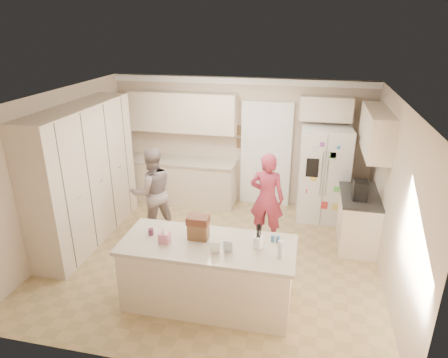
% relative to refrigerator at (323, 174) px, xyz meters
% --- Properties ---
extents(floor, '(5.20, 4.60, 0.02)m').
position_rel_refrigerator_xyz_m(floor, '(-1.70, -1.84, -0.91)').
color(floor, tan).
rests_on(floor, ground).
extents(ceiling, '(5.20, 4.60, 0.02)m').
position_rel_refrigerator_xyz_m(ceiling, '(-1.70, -1.84, 1.71)').
color(ceiling, white).
rests_on(ceiling, wall_back).
extents(wall_back, '(5.20, 0.02, 2.60)m').
position_rel_refrigerator_xyz_m(wall_back, '(-1.70, 0.47, 0.40)').
color(wall_back, beige).
rests_on(wall_back, ground).
extents(wall_front, '(5.20, 0.02, 2.60)m').
position_rel_refrigerator_xyz_m(wall_front, '(-1.70, -4.15, 0.40)').
color(wall_front, beige).
rests_on(wall_front, ground).
extents(wall_left, '(0.02, 4.60, 2.60)m').
position_rel_refrigerator_xyz_m(wall_left, '(-4.31, -1.84, 0.40)').
color(wall_left, beige).
rests_on(wall_left, ground).
extents(wall_right, '(0.02, 4.60, 2.60)m').
position_rel_refrigerator_xyz_m(wall_right, '(0.91, -1.84, 0.40)').
color(wall_right, beige).
rests_on(wall_right, ground).
extents(crown_back, '(5.20, 0.08, 0.12)m').
position_rel_refrigerator_xyz_m(crown_back, '(-1.70, 0.42, 1.63)').
color(crown_back, white).
rests_on(crown_back, wall_back).
extents(pantry_bank, '(0.60, 2.60, 2.35)m').
position_rel_refrigerator_xyz_m(pantry_bank, '(-4.00, -1.64, 0.28)').
color(pantry_bank, beige).
rests_on(pantry_bank, floor).
extents(back_base_cab, '(2.20, 0.60, 0.88)m').
position_rel_refrigerator_xyz_m(back_base_cab, '(-2.85, 0.16, -0.46)').
color(back_base_cab, beige).
rests_on(back_base_cab, floor).
extents(back_countertop, '(2.24, 0.63, 0.04)m').
position_rel_refrigerator_xyz_m(back_countertop, '(-2.85, 0.15, 0.00)').
color(back_countertop, '#BCAD9A').
rests_on(back_countertop, back_base_cab).
extents(back_upper_cab, '(2.20, 0.35, 0.80)m').
position_rel_refrigerator_xyz_m(back_upper_cab, '(-2.85, 0.29, 1.00)').
color(back_upper_cab, beige).
rests_on(back_upper_cab, wall_back).
extents(doorway_opening, '(0.90, 0.06, 2.10)m').
position_rel_refrigerator_xyz_m(doorway_opening, '(-1.15, 0.44, 0.15)').
color(doorway_opening, black).
rests_on(doorway_opening, floor).
extents(doorway_casing, '(1.02, 0.03, 2.22)m').
position_rel_refrigerator_xyz_m(doorway_casing, '(-1.15, 0.41, 0.15)').
color(doorway_casing, white).
rests_on(doorway_casing, floor).
extents(wall_frame_upper, '(0.15, 0.02, 0.20)m').
position_rel_refrigerator_xyz_m(wall_frame_upper, '(-1.68, 0.43, 0.65)').
color(wall_frame_upper, brown).
rests_on(wall_frame_upper, wall_back).
extents(wall_frame_lower, '(0.15, 0.02, 0.20)m').
position_rel_refrigerator_xyz_m(wall_frame_lower, '(-1.68, 0.43, 0.38)').
color(wall_frame_lower, brown).
rests_on(wall_frame_lower, wall_back).
extents(refrigerator, '(0.94, 0.75, 1.80)m').
position_rel_refrigerator_xyz_m(refrigerator, '(0.00, 0.00, 0.00)').
color(refrigerator, white).
rests_on(refrigerator, floor).
extents(fridge_seam, '(0.02, 0.02, 1.78)m').
position_rel_refrigerator_xyz_m(fridge_seam, '(0.00, -0.35, 0.00)').
color(fridge_seam, gray).
rests_on(fridge_seam, refrigerator).
extents(fridge_dispenser, '(0.22, 0.03, 0.35)m').
position_rel_refrigerator_xyz_m(fridge_dispenser, '(-0.22, -0.36, 0.25)').
color(fridge_dispenser, black).
rests_on(fridge_dispenser, refrigerator).
extents(fridge_handle_l, '(0.02, 0.02, 0.85)m').
position_rel_refrigerator_xyz_m(fridge_handle_l, '(-0.05, -0.37, 0.15)').
color(fridge_handle_l, silver).
rests_on(fridge_handle_l, refrigerator).
extents(fridge_handle_r, '(0.02, 0.02, 0.85)m').
position_rel_refrigerator_xyz_m(fridge_handle_r, '(0.05, -0.37, 0.15)').
color(fridge_handle_r, silver).
rests_on(fridge_handle_r, refrigerator).
extents(over_fridge_cab, '(0.95, 0.35, 0.45)m').
position_rel_refrigerator_xyz_m(over_fridge_cab, '(-0.05, 0.29, 1.20)').
color(over_fridge_cab, beige).
rests_on(over_fridge_cab, wall_back).
extents(right_base_cab, '(0.60, 1.20, 0.88)m').
position_rel_refrigerator_xyz_m(right_base_cab, '(0.60, -0.84, -0.46)').
color(right_base_cab, beige).
rests_on(right_base_cab, floor).
extents(right_countertop, '(0.63, 1.24, 0.04)m').
position_rel_refrigerator_xyz_m(right_countertop, '(0.59, -0.84, 0.00)').
color(right_countertop, '#2D2B28').
rests_on(right_countertop, right_base_cab).
extents(right_upper_cab, '(0.35, 1.50, 0.70)m').
position_rel_refrigerator_xyz_m(right_upper_cab, '(0.72, -0.64, 1.05)').
color(right_upper_cab, beige).
rests_on(right_upper_cab, wall_right).
extents(coffee_maker, '(0.22, 0.28, 0.30)m').
position_rel_refrigerator_xyz_m(coffee_maker, '(0.55, -1.04, 0.17)').
color(coffee_maker, black).
rests_on(coffee_maker, right_countertop).
extents(island_base, '(2.20, 0.90, 0.88)m').
position_rel_refrigerator_xyz_m(island_base, '(-1.50, -2.94, -0.46)').
color(island_base, beige).
rests_on(island_base, floor).
extents(island_top, '(2.28, 0.96, 0.05)m').
position_rel_refrigerator_xyz_m(island_top, '(-1.50, -2.94, 0.00)').
color(island_top, '#BCAD9A').
rests_on(island_top, island_base).
extents(utensil_crock, '(0.13, 0.13, 0.15)m').
position_rel_refrigerator_xyz_m(utensil_crock, '(-0.85, -2.89, 0.10)').
color(utensil_crock, white).
rests_on(utensil_crock, island_top).
extents(tissue_box, '(0.13, 0.13, 0.14)m').
position_rel_refrigerator_xyz_m(tissue_box, '(-2.05, -3.04, 0.10)').
color(tissue_box, pink).
rests_on(tissue_box, island_top).
extents(tissue_plume, '(0.08, 0.08, 0.08)m').
position_rel_refrigerator_xyz_m(tissue_plume, '(-2.05, -3.04, 0.20)').
color(tissue_plume, white).
rests_on(tissue_plume, tissue_box).
extents(dollhouse_body, '(0.26, 0.18, 0.22)m').
position_rel_refrigerator_xyz_m(dollhouse_body, '(-1.65, -2.84, 0.14)').
color(dollhouse_body, brown).
rests_on(dollhouse_body, island_top).
extents(dollhouse_roof, '(0.28, 0.20, 0.10)m').
position_rel_refrigerator_xyz_m(dollhouse_roof, '(-1.65, -2.84, 0.30)').
color(dollhouse_roof, '#592D1E').
rests_on(dollhouse_roof, dollhouse_body).
extents(jam_jar, '(0.07, 0.07, 0.09)m').
position_rel_refrigerator_xyz_m(jam_jar, '(-2.30, -2.89, 0.07)').
color(jam_jar, '#59263F').
rests_on(jam_jar, island_top).
extents(greeting_card_a, '(0.12, 0.06, 0.16)m').
position_rel_refrigerator_xyz_m(greeting_card_a, '(-1.35, -3.14, 0.11)').
color(greeting_card_a, white).
rests_on(greeting_card_a, island_top).
extents(greeting_card_b, '(0.12, 0.05, 0.16)m').
position_rel_refrigerator_xyz_m(greeting_card_b, '(-1.20, -3.09, 0.11)').
color(greeting_card_b, silver).
rests_on(greeting_card_b, island_top).
extents(water_bottle, '(0.07, 0.07, 0.24)m').
position_rel_refrigerator_xyz_m(water_bottle, '(-0.55, -3.09, 0.14)').
color(water_bottle, silver).
rests_on(water_bottle, island_top).
extents(shaker_salt, '(0.05, 0.05, 0.09)m').
position_rel_refrigerator_xyz_m(shaker_salt, '(-0.68, -2.72, 0.07)').
color(shaker_salt, teal).
rests_on(shaker_salt, island_top).
extents(shaker_pepper, '(0.05, 0.05, 0.09)m').
position_rel_refrigerator_xyz_m(shaker_pepper, '(-0.61, -2.72, 0.07)').
color(shaker_pepper, teal).
rests_on(shaker_pepper, island_top).
extents(teen_boy, '(0.99, 0.95, 1.60)m').
position_rel_refrigerator_xyz_m(teen_boy, '(-2.95, -1.25, -0.10)').
color(teen_boy, '#999290').
rests_on(teen_boy, floor).
extents(teen_girl, '(0.61, 0.43, 1.61)m').
position_rel_refrigerator_xyz_m(teen_girl, '(-0.94, -1.10, -0.10)').
color(teen_girl, '#B9344E').
rests_on(teen_girl, floor).
extents(fridge_magnets, '(0.76, 0.02, 1.44)m').
position_rel_refrigerator_xyz_m(fridge_magnets, '(0.00, -0.36, 0.00)').
color(fridge_magnets, tan).
rests_on(fridge_magnets, refrigerator).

